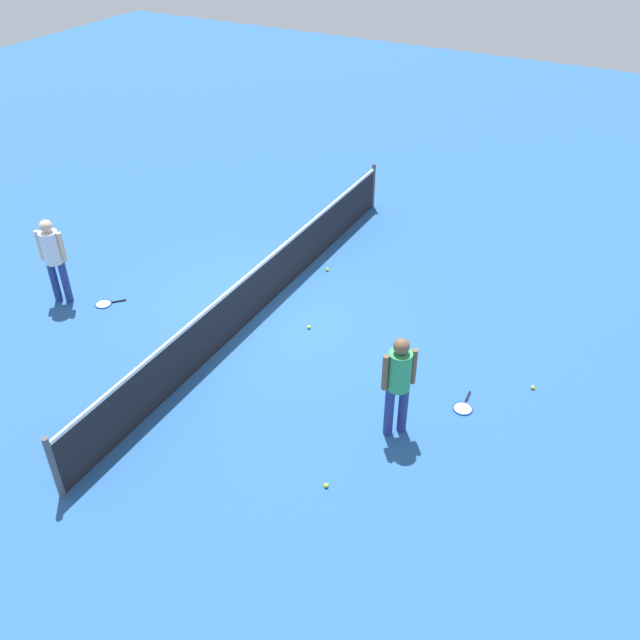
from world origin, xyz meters
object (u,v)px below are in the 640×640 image
Objects in this scene: player_near_side at (399,379)px; tennis_racket_near_player at (463,407)px; tennis_ball_by_net at (326,485)px; tennis_ball_baseline at (309,327)px; player_far_side at (53,254)px; tennis_ball_near_player at (327,269)px; tennis_ball_midcourt at (533,387)px; tennis_racket_far_player at (105,304)px.

player_near_side is 1.58m from tennis_racket_near_player.
tennis_ball_by_net is (-2.40, 1.14, 0.02)m from tennis_racket_near_player.
tennis_racket_near_player is at bearing -25.36° from tennis_ball_by_net.
tennis_ball_by_net is at bearing 164.73° from player_near_side.
tennis_ball_by_net is at bearing -147.51° from tennis_ball_baseline.
tennis_racket_near_player is at bearing -84.91° from player_far_side.
tennis_ball_near_player is 5.69m from tennis_ball_by_net.
tennis_ball_near_player is at bearing -49.60° from player_far_side.
player_far_side reaches higher than tennis_ball_by_net.
tennis_ball_midcourt is at bearing -41.40° from tennis_racket_near_player.
tennis_racket_far_player is 7.88m from tennis_ball_midcourt.
tennis_ball_by_net reaches higher than tennis_racket_far_player.
tennis_ball_baseline is at bearing 77.16° from tennis_racket_near_player.
player_near_side is 25.76× the size of tennis_ball_by_net.
player_far_side is at bearing 107.04° from tennis_ball_baseline.
player_near_side is at bearing -92.34° from player_far_side.
tennis_racket_near_player is 4.60m from tennis_ball_near_player.
player_far_side is 8.73m from tennis_ball_midcourt.
player_far_side reaches higher than tennis_racket_far_player.
player_far_side reaches higher than tennis_racket_near_player.
tennis_ball_near_player is 1.00× the size of tennis_ball_by_net.
tennis_racket_far_player is at bearing 84.93° from player_near_side.
tennis_ball_near_player is (3.07, -3.15, 0.02)m from tennis_racket_far_player.
tennis_racket_far_player is at bearing 134.22° from tennis_ball_near_player.
tennis_ball_near_player reaches higher than tennis_racket_near_player.
player_near_side is at bearing -125.24° from tennis_ball_baseline.
tennis_ball_midcourt is (3.36, -1.98, 0.00)m from tennis_ball_by_net.
tennis_ball_midcourt is (1.37, -7.76, 0.02)m from tennis_racket_far_player.
tennis_racket_near_player is at bearing -102.84° from tennis_ball_baseline.
tennis_ball_by_net is (-1.72, -6.54, -0.98)m from player_far_side.
tennis_ball_baseline reaches higher than tennis_racket_near_player.
tennis_racket_far_player is 8.22× the size of tennis_ball_near_player.
tennis_ball_baseline is (1.40, -4.55, -0.98)m from player_far_side.
tennis_ball_midcourt is at bearing -79.11° from player_far_side.
tennis_ball_midcourt is (0.95, -0.84, 0.02)m from tennis_racket_near_player.
tennis_ball_baseline is at bearing -72.96° from player_far_side.
player_far_side reaches higher than tennis_ball_midcourt.
player_near_side and player_far_side have the same top height.
tennis_ball_baseline is at bearing 54.76° from player_near_side.
tennis_racket_near_player is 2.66m from tennis_ball_by_net.
player_far_side is 5.23m from tennis_ball_near_player.
tennis_ball_near_player is at bearing 39.83° from player_near_side.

